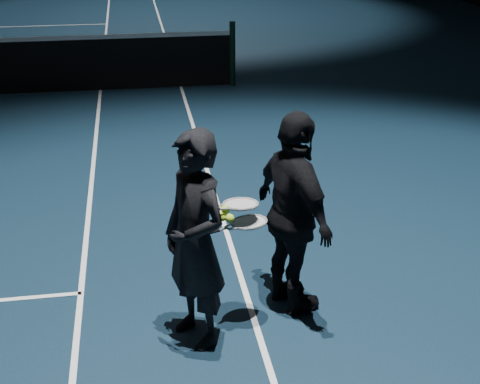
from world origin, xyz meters
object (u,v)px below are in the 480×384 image
object	(u,v)px
racket_lower	(249,222)
player_a	(195,241)
player_b	(294,215)
tennis_balls	(226,215)
racket_upper	(241,204)

from	to	relation	value
racket_lower	player_a	bearing A→B (deg)	180.00
player_b	tennis_balls	distance (m)	0.61
racket_lower	tennis_balls	bearing A→B (deg)	178.53
tennis_balls	player_a	bearing A→B (deg)	-158.27
tennis_balls	racket_upper	bearing A→B (deg)	34.17
player_b	racket_upper	world-z (taller)	player_b
racket_lower	tennis_balls	size ratio (longest dim) A/B	5.67
racket_lower	tennis_balls	world-z (taller)	tennis_balls
player_a	racket_lower	bearing A→B (deg)	80.51
racket_upper	tennis_balls	bearing A→B (deg)	-170.43
player_a	racket_upper	distance (m)	0.44
racket_upper	racket_lower	bearing A→B (deg)	-42.66
player_b	tennis_balls	world-z (taller)	player_b
player_b	racket_lower	distance (m)	0.40
player_a	racket_upper	world-z (taller)	player_a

